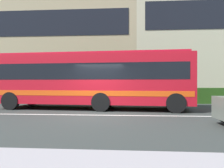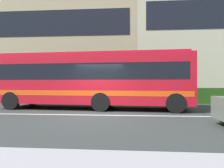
% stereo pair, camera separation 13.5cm
% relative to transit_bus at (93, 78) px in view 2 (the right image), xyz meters
% --- Properties ---
extents(ground_plane, '(160.00, 160.00, 0.00)m').
position_rel_transit_bus_xyz_m(ground_plane, '(0.44, -2.46, -1.78)').
color(ground_plane, '#313633').
extents(lane_centre_line, '(60.00, 0.16, 0.01)m').
position_rel_transit_bus_xyz_m(lane_centre_line, '(0.44, -2.46, -1.78)').
color(lane_centre_line, silver).
rests_on(lane_centre_line, ground_plane).
extents(hedge_row_far, '(22.31, 1.10, 1.14)m').
position_rel_transit_bus_xyz_m(hedge_row_far, '(2.12, 3.80, -1.21)').
color(hedge_row_far, '#244915').
rests_on(hedge_row_far, ground_plane).
extents(apartment_block_left, '(18.91, 11.88, 12.78)m').
position_rel_transit_bus_xyz_m(apartment_block_left, '(-6.56, 13.70, 4.61)').
color(apartment_block_left, tan).
rests_on(apartment_block_left, ground_plane).
extents(apartment_block_right, '(19.90, 11.88, 13.60)m').
position_rel_transit_bus_xyz_m(apartment_block_right, '(12.84, 13.70, 5.02)').
color(apartment_block_right, '#BDB795').
rests_on(apartment_block_right, ground_plane).
extents(transit_bus, '(11.21, 3.32, 3.23)m').
position_rel_transit_bus_xyz_m(transit_bus, '(0.00, 0.00, 0.00)').
color(transit_bus, red).
rests_on(transit_bus, ground_plane).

